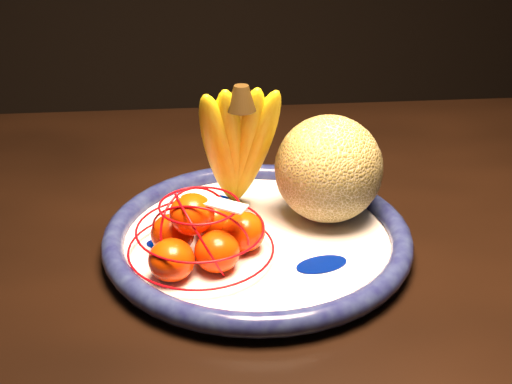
{
  "coord_description": "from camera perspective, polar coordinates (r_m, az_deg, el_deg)",
  "views": [
    {
      "loc": [
        0.01,
        -0.64,
        1.13
      ],
      "look_at": [
        0.12,
        0.02,
        0.79
      ],
      "focal_mm": 45.0,
      "sensor_mm": 36.0,
      "label": 1
    }
  ],
  "objects": [
    {
      "name": "price_tag",
      "position": [
        0.7,
        -3.76,
        -0.88
      ],
      "size": [
        0.08,
        0.06,
        0.01
      ],
      "primitive_type": "cube",
      "rotation": [
        -0.14,
        0.1,
        -0.48
      ],
      "color": "white",
      "rests_on": "mandarin_bag"
    },
    {
      "name": "cantaloupe",
      "position": [
        0.79,
        6.46,
        2.05
      ],
      "size": [
        0.13,
        0.13,
        0.13
      ],
      "primitive_type": "sphere",
      "color": "olive",
      "rests_on": "fruit_bowl"
    },
    {
      "name": "dining_table",
      "position": [
        0.89,
        -8.24,
        -6.73
      ],
      "size": [
        1.49,
        0.96,
        0.72
      ],
      "rotation": [
        0.0,
        0.0,
        -0.07
      ],
      "color": "black",
      "rests_on": "ground"
    },
    {
      "name": "mandarin_bag",
      "position": [
        0.72,
        -4.85,
        -3.83
      ],
      "size": [
        0.21,
        0.21,
        0.1
      ],
      "rotation": [
        0.0,
        0.0,
        0.36
      ],
      "color": "#FF4B07",
      "rests_on": "fruit_bowl"
    },
    {
      "name": "banana_bunch",
      "position": [
        0.78,
        -1.68,
        4.45
      ],
      "size": [
        0.13,
        0.12,
        0.2
      ],
      "rotation": [
        0.0,
        0.0,
        0.02
      ],
      "color": "yellow",
      "rests_on": "fruit_bowl"
    },
    {
      "name": "fruit_bowl",
      "position": [
        0.77,
        0.11,
        -4.01
      ],
      "size": [
        0.37,
        0.37,
        0.03
      ],
      "rotation": [
        0.0,
        0.0,
        -0.39
      ],
      "color": "white",
      "rests_on": "dining_table"
    }
  ]
}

